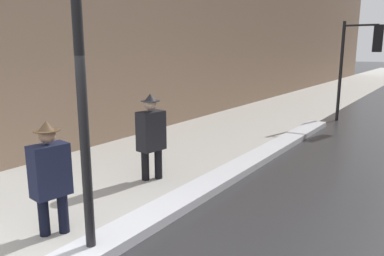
{
  "coord_description": "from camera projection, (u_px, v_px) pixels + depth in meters",
  "views": [
    {
      "loc": [
        3.63,
        -1.94,
        2.58
      ],
      "look_at": [
        -0.4,
        4.0,
        1.05
      ],
      "focal_mm": 35.0,
      "sensor_mm": 36.0,
      "label": 1
    }
  ],
  "objects": [
    {
      "name": "snow_bank_curb",
      "position": [
        241.0,
        167.0,
        8.08
      ],
      "size": [
        0.56,
        11.57,
        0.15
      ],
      "color": "silver",
      "rests_on": "ground"
    },
    {
      "name": "pedestrian_trailing",
      "position": [
        151.0,
        134.0,
        7.32
      ],
      "size": [
        0.39,
        0.57,
        1.74
      ],
      "rotation": [
        0.0,
        0.0,
        -1.72
      ],
      "color": "black",
      "rests_on": "ground"
    },
    {
      "name": "sidewalk_slab",
      "position": [
        296.0,
        105.0,
        17.34
      ],
      "size": [
        4.0,
        80.0,
        0.01
      ],
      "color": "#B2AFA8",
      "rests_on": "ground"
    },
    {
      "name": "pedestrian_nearside",
      "position": [
        50.0,
        174.0,
        5.12
      ],
      "size": [
        0.37,
        0.54,
        1.64
      ],
      "rotation": [
        0.0,
        0.0,
        -1.72
      ],
      "color": "black",
      "rests_on": "ground"
    },
    {
      "name": "traffic_light_near",
      "position": [
        364.0,
        50.0,
        12.87
      ],
      "size": [
        1.31,
        0.36,
        3.51
      ],
      "rotation": [
        0.0,
        0.0,
        0.08
      ],
      "color": "black",
      "rests_on": "ground"
    }
  ]
}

